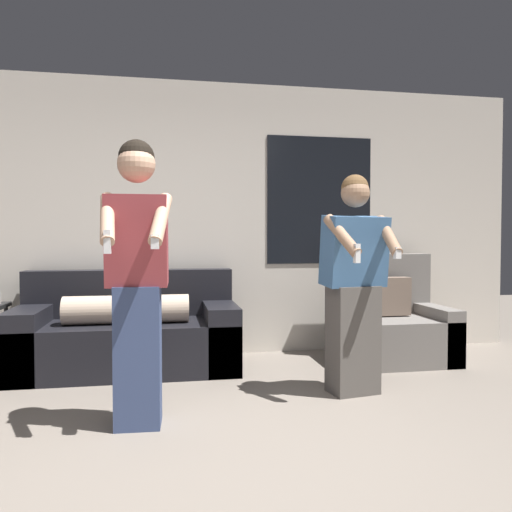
{
  "coord_description": "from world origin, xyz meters",
  "views": [
    {
      "loc": [
        -0.25,
        -2.2,
        1.14
      ],
      "look_at": [
        0.34,
        1.11,
        1.03
      ],
      "focal_mm": 35.0,
      "sensor_mm": 36.0,
      "label": 1
    }
  ],
  "objects_px": {
    "couch": "(129,334)",
    "armchair": "(390,325)",
    "person_left": "(137,277)",
    "person_right": "(354,285)"
  },
  "relations": [
    {
      "from": "couch",
      "to": "person_right",
      "type": "xyz_separation_m",
      "value": [
        1.7,
        -1.01,
        0.5
      ]
    },
    {
      "from": "couch",
      "to": "person_left",
      "type": "relative_size",
      "value": 1.08
    },
    {
      "from": "couch",
      "to": "person_left",
      "type": "bearing_deg",
      "value": -83.58
    },
    {
      "from": "person_right",
      "to": "couch",
      "type": "bearing_deg",
      "value": 149.41
    },
    {
      "from": "couch",
      "to": "armchair",
      "type": "relative_size",
      "value": 1.89
    },
    {
      "from": "couch",
      "to": "person_left",
      "type": "xyz_separation_m",
      "value": [
        0.16,
        -1.4,
        0.61
      ]
    },
    {
      "from": "couch",
      "to": "armchair",
      "type": "distance_m",
      "value": 2.44
    },
    {
      "from": "couch",
      "to": "armchair",
      "type": "xyz_separation_m",
      "value": [
        2.44,
        -0.06,
        0.01
      ]
    },
    {
      "from": "person_left",
      "to": "person_right",
      "type": "height_order",
      "value": "person_left"
    },
    {
      "from": "armchair",
      "to": "person_right",
      "type": "relative_size",
      "value": 0.62
    }
  ]
}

